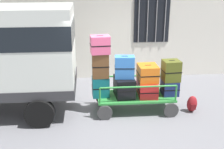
% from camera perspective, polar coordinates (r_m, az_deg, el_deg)
% --- Properties ---
extents(ground_plane, '(40.00, 40.00, 0.00)m').
position_cam_1_polar(ground_plane, '(7.75, 1.02, -6.93)').
color(ground_plane, slate).
extents(building_wall, '(12.00, 0.38, 5.00)m').
position_cam_1_polar(building_wall, '(9.73, -0.57, 13.79)').
color(building_wall, silver).
rests_on(building_wall, ground).
extents(luggage_cart, '(2.06, 1.00, 0.43)m').
position_cam_1_polar(luggage_cart, '(7.57, 4.70, -4.77)').
color(luggage_cart, '#2D8438').
rests_on(luggage_cart, ground).
extents(cart_railing, '(1.95, 0.87, 0.42)m').
position_cam_1_polar(cart_railing, '(7.41, 4.79, -1.74)').
color(cart_railing, '#2D8438').
rests_on(cart_railing, luggage_cart).
extents(suitcase_left_bottom, '(0.46, 0.37, 0.53)m').
position_cam_1_polar(suitcase_left_bottom, '(7.38, -2.29, -2.46)').
color(suitcase_left_bottom, '#0F5960').
rests_on(suitcase_left_bottom, luggage_cart).
extents(suitcase_left_middle, '(0.43, 0.26, 0.63)m').
position_cam_1_polar(suitcase_left_middle, '(7.14, -2.33, 1.74)').
color(suitcase_left_middle, brown).
rests_on(suitcase_left_middle, suitcase_left_bottom).
extents(suitcase_left_top, '(0.51, 0.42, 0.44)m').
position_cam_1_polar(suitcase_left_top, '(7.03, -2.41, 6.00)').
color(suitcase_left_top, '#CC4C72').
rests_on(suitcase_left_top, suitcase_left_middle).
extents(suitcase_midleft_bottom, '(0.53, 0.71, 0.52)m').
position_cam_1_polar(suitcase_midleft_bottom, '(7.40, 2.44, -2.47)').
color(suitcase_midleft_bottom, black).
rests_on(suitcase_midleft_bottom, luggage_cart).
extents(suitcase_midleft_middle, '(0.52, 0.36, 0.57)m').
position_cam_1_polar(suitcase_midleft_middle, '(7.19, 2.53, 1.50)').
color(suitcase_midleft_middle, '#3372C6').
rests_on(suitcase_midleft_middle, suitcase_midleft_bottom).
extents(suitcase_center_bottom, '(0.51, 0.78, 0.40)m').
position_cam_1_polar(suitcase_center_bottom, '(7.54, 7.02, -2.66)').
color(suitcase_center_bottom, '#B21E1E').
rests_on(suitcase_center_bottom, luggage_cart).
extents(suitcase_center_middle, '(0.51, 0.58, 0.43)m').
position_cam_1_polar(suitcase_center_middle, '(7.39, 7.16, 0.29)').
color(suitcase_center_middle, orange).
rests_on(suitcase_center_middle, suitcase_center_bottom).
extents(suitcase_midright_bottom, '(0.42, 0.47, 0.39)m').
position_cam_1_polar(suitcase_midright_bottom, '(7.68, 11.47, -2.51)').
color(suitcase_midright_bottom, navy).
rests_on(suitcase_midright_bottom, luggage_cart).
extents(suitcase_midright_middle, '(0.46, 0.43, 0.55)m').
position_cam_1_polar(suitcase_midright_middle, '(7.51, 11.75, 0.77)').
color(suitcase_midright_middle, '#4C5119').
rests_on(suitcase_midright_middle, suitcase_midright_bottom).
extents(backpack, '(0.27, 0.22, 0.44)m').
position_cam_1_polar(backpack, '(7.82, 15.74, -5.70)').
color(backpack, maroon).
rests_on(backpack, ground).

